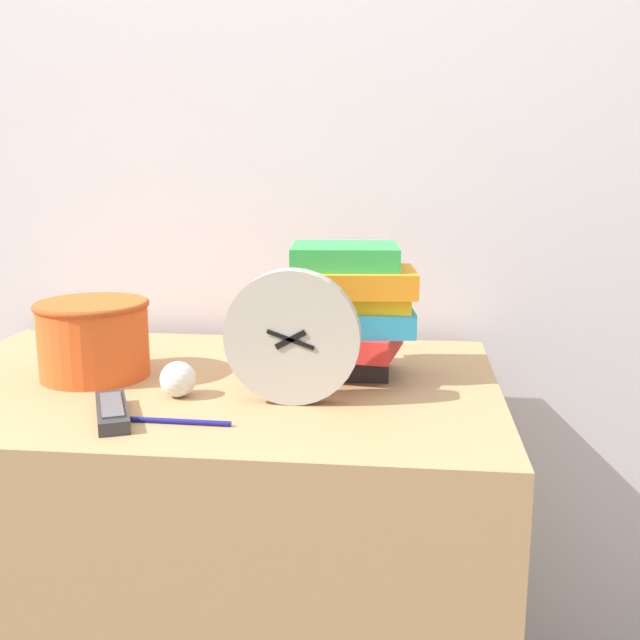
% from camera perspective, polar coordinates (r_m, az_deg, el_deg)
% --- Properties ---
extents(wall_back, '(6.00, 0.04, 2.40)m').
position_cam_1_polar(wall_back, '(1.67, -5.46, 14.04)').
color(wall_back, silver).
rests_on(wall_back, ground_plane).
extents(desk, '(1.02, 0.68, 0.76)m').
position_cam_1_polar(desk, '(1.48, -8.27, -18.87)').
color(desk, tan).
rests_on(desk, ground_plane).
extents(desk_clock, '(0.21, 0.04, 0.21)m').
position_cam_1_polar(desk_clock, '(1.17, -2.14, -1.33)').
color(desk_clock, '#B7B2A8').
rests_on(desk_clock, desk).
extents(book_stack, '(0.25, 0.19, 0.23)m').
position_cam_1_polar(book_stack, '(1.31, 2.08, 0.80)').
color(book_stack, '#232328').
rests_on(book_stack, desk).
extents(basket, '(0.20, 0.20, 0.14)m').
position_cam_1_polar(basket, '(1.38, -16.88, -1.19)').
color(basket, '#E05623').
rests_on(basket, desk).
extents(tv_remote, '(0.10, 0.16, 0.02)m').
position_cam_1_polar(tv_remote, '(1.16, -15.56, -6.73)').
color(tv_remote, '#333338').
rests_on(tv_remote, desk).
extents(crumpled_paper_ball, '(0.06, 0.06, 0.06)m').
position_cam_1_polar(crumpled_paper_ball, '(1.24, -10.77, -4.46)').
color(crumpled_paper_ball, white).
rests_on(crumpled_paper_ball, desk).
extents(pen, '(0.15, 0.01, 0.01)m').
position_cam_1_polar(pen, '(1.12, -10.62, -7.60)').
color(pen, navy).
rests_on(pen, desk).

